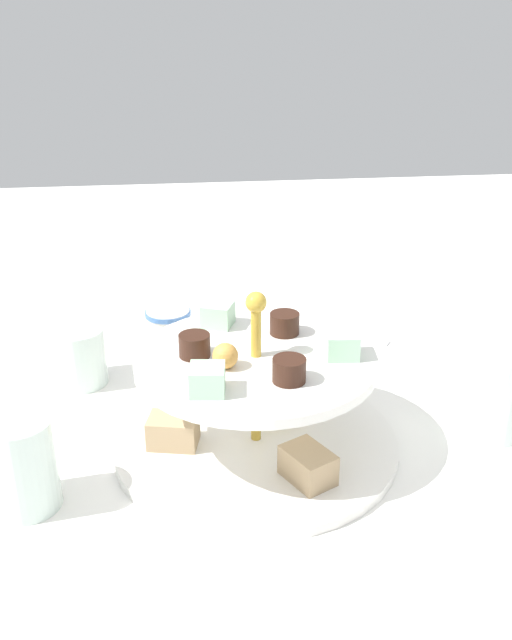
{
  "coord_description": "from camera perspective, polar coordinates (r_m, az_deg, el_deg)",
  "views": [
    {
      "loc": [
        -0.6,
        0.07,
        0.4
      ],
      "look_at": [
        0.0,
        0.0,
        0.14
      ],
      "focal_mm": 39.57,
      "sensor_mm": 36.0,
      "label": 1
    }
  ],
  "objects": [
    {
      "name": "water_glass_short_left",
      "position": [
        0.85,
        -14.16,
        -2.86
      ],
      "size": [
        0.06,
        0.06,
        0.07
      ],
      "primitive_type": "cylinder",
      "color": "silver",
      "rests_on": "ground_plane"
    },
    {
      "name": "teacup_with_saucer",
      "position": [
        0.92,
        -7.07,
        -0.73
      ],
      "size": [
        0.09,
        0.09,
        0.05
      ],
      "color": "white",
      "rests_on": "ground_plane"
    },
    {
      "name": "water_glass_mid_back",
      "position": [
        0.66,
        -18.37,
        -11.01
      ],
      "size": [
        0.06,
        0.06,
        0.09
      ],
      "primitive_type": "cylinder",
      "color": "silver",
      "rests_on": "ground_plane"
    },
    {
      "name": "ground_plane",
      "position": [
        0.72,
        0.0,
        -10.2
      ],
      "size": [
        2.4,
        2.4,
        0.0
      ],
      "primitive_type": "plane",
      "color": "white"
    },
    {
      "name": "tiered_serving_stand",
      "position": [
        0.7,
        -0.0,
        -6.96
      ],
      "size": [
        0.28,
        0.28,
        0.17
      ],
      "color": "white",
      "rests_on": "ground_plane"
    },
    {
      "name": "butter_knife_right",
      "position": [
        0.97,
        5.97,
        -0.82
      ],
      "size": [
        0.11,
        0.15,
        0.0
      ],
      "primitive_type": "cube",
      "rotation": [
        0.0,
        0.0,
        7.22
      ],
      "color": "silver",
      "rests_on": "ground_plane"
    },
    {
      "name": "water_glass_tall_right",
      "position": [
        0.76,
        18.94,
        -4.47
      ],
      "size": [
        0.07,
        0.07,
        0.12
      ],
      "primitive_type": "cylinder",
      "color": "silver",
      "rests_on": "ground_plane"
    }
  ]
}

